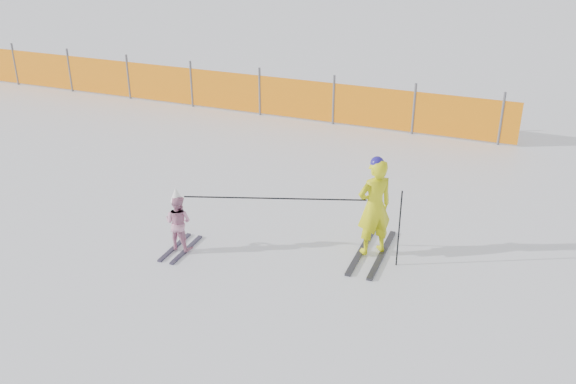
# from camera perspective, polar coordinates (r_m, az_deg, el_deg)

# --- Properties ---
(ground) EXTENTS (120.00, 120.00, 0.00)m
(ground) POSITION_cam_1_polar(r_m,az_deg,el_deg) (10.20, -1.03, -6.21)
(ground) COLOR white
(ground) RESTS_ON ground
(adult) EXTENTS (0.69, 1.59, 1.69)m
(adult) POSITION_cam_1_polar(r_m,az_deg,el_deg) (10.10, 7.69, -1.35)
(adult) COLOR black
(adult) RESTS_ON ground
(child) EXTENTS (0.46, 0.96, 1.12)m
(child) POSITION_cam_1_polar(r_m,az_deg,el_deg) (10.43, -9.73, -2.61)
(child) COLOR black
(child) RESTS_ON ground
(ski_poles) EXTENTS (3.30, 0.94, 1.28)m
(ski_poles) POSITION_cam_1_polar(r_m,az_deg,el_deg) (9.95, 2.20, -1.40)
(ski_poles) COLOR black
(ski_poles) RESTS_ON ground
(safety_fence) EXTENTS (16.46, 0.06, 1.25)m
(safety_fence) POSITION_cam_1_polar(r_m,az_deg,el_deg) (17.56, -8.00, 9.21)
(safety_fence) COLOR #595960
(safety_fence) RESTS_ON ground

